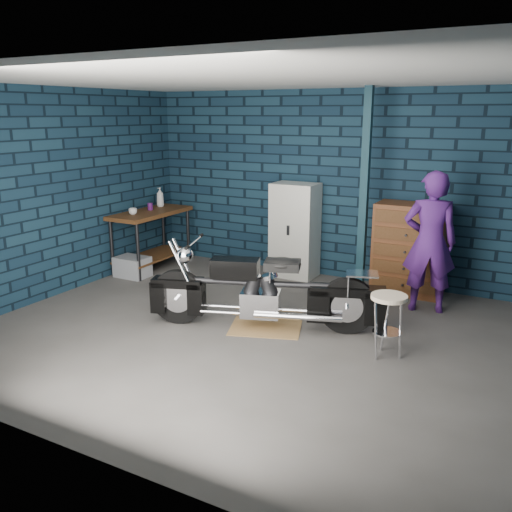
{
  "coord_description": "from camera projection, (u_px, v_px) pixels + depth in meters",
  "views": [
    {
      "loc": [
        2.63,
        -4.9,
        2.37
      ],
      "look_at": [
        -0.16,
        0.3,
        0.81
      ],
      "focal_mm": 38.0,
      "sensor_mm": 36.0,
      "label": 1
    }
  ],
  "objects": [
    {
      "name": "room_walls",
      "position": [
        280.0,
        157.0,
        5.96
      ],
      "size": [
        6.02,
        5.01,
        2.71
      ],
      "color": "#0F2233",
      "rests_on": "ground"
    },
    {
      "name": "motorcycle",
      "position": [
        266.0,
        286.0,
        6.04
      ],
      "size": [
        2.35,
        1.33,
        1.0
      ],
      "primitive_type": null,
      "rotation": [
        0.0,
        0.0,
        0.33
      ],
      "color": "black",
      "rests_on": "ground"
    },
    {
      "name": "ground",
      "position": [
        256.0,
        334.0,
        5.98
      ],
      "size": [
        6.0,
        6.0,
        0.0
      ],
      "primitive_type": "plane",
      "color": "#4F4C4A",
      "rests_on": "ground"
    },
    {
      "name": "cup_a",
      "position": [
        133.0,
        211.0,
        8.0
      ],
      "size": [
        0.13,
        0.13,
        0.1
      ],
      "primitive_type": "imported",
      "rotation": [
        0.0,
        0.0,
        -0.09
      ],
      "color": "beige",
      "rests_on": "workbench"
    },
    {
      "name": "locker",
      "position": [
        295.0,
        231.0,
        7.96
      ],
      "size": [
        0.65,
        0.46,
        1.39
      ],
      "primitive_type": "cube",
      "color": "silver",
      "rests_on": "ground"
    },
    {
      "name": "person",
      "position": [
        430.0,
        242.0,
        6.51
      ],
      "size": [
        0.72,
        0.57,
        1.73
      ],
      "primitive_type": "imported",
      "rotation": [
        0.0,
        0.0,
        3.42
      ],
      "color": "#4E1F74",
      "rests_on": "ground"
    },
    {
      "name": "shop_stool",
      "position": [
        387.0,
        326.0,
        5.36
      ],
      "size": [
        0.41,
        0.41,
        0.65
      ],
      "primitive_type": null,
      "rotation": [
        0.0,
        0.0,
        -0.15
      ],
      "color": "beige",
      "rests_on": "ground"
    },
    {
      "name": "workbench",
      "position": [
        152.0,
        240.0,
        8.41
      ],
      "size": [
        0.6,
        1.4,
        0.91
      ],
      "primitive_type": "cube",
      "color": "#5A321B",
      "rests_on": "ground"
    },
    {
      "name": "tool_chest",
      "position": [
        409.0,
        249.0,
        7.21
      ],
      "size": [
        0.91,
        0.51,
        1.22
      ],
      "primitive_type": "cube",
      "color": "brown",
      "rests_on": "ground"
    },
    {
      "name": "support_post",
      "position": [
        364.0,
        194.0,
        7.04
      ],
      "size": [
        0.1,
        0.1,
        2.7
      ],
      "primitive_type": "cube",
      "color": "#122F3B",
      "rests_on": "ground"
    },
    {
      "name": "mug_purple",
      "position": [
        150.0,
        206.0,
        8.38
      ],
      "size": [
        0.1,
        0.1,
        0.11
      ],
      "primitive_type": "cylinder",
      "rotation": [
        0.0,
        0.0,
        0.33
      ],
      "color": "#50175F",
      "rests_on": "workbench"
    },
    {
      "name": "drip_mat",
      "position": [
        266.0,
        327.0,
        6.17
      ],
      "size": [
        0.94,
        0.82,
        0.01
      ],
      "primitive_type": "cube",
      "rotation": [
        0.0,
        0.0,
        0.33
      ],
      "color": "olive",
      "rests_on": "ground"
    },
    {
      "name": "storage_bin",
      "position": [
        132.0,
        267.0,
        8.06
      ],
      "size": [
        0.48,
        0.34,
        0.3
      ],
      "primitive_type": "cube",
      "color": "gray",
      "rests_on": "ground"
    },
    {
      "name": "bottle",
      "position": [
        160.0,
        197.0,
        8.67
      ],
      "size": [
        0.12,
        0.12,
        0.31
      ],
      "primitive_type": "imported",
      "rotation": [
        0.0,
        0.0,
        0.0
      ],
      "color": "gray",
      "rests_on": "workbench"
    }
  ]
}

